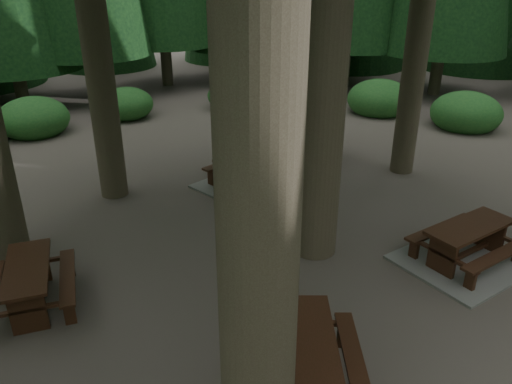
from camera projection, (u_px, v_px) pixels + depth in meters
ground at (288, 266)px, 9.35m from camera, size 80.00×80.00×0.00m
picnic_table_a at (466, 250)px, 9.37m from camera, size 2.36×1.96×0.79m
picnic_table_b at (29, 280)px, 8.09m from camera, size 1.80×2.04×0.75m
picnic_table_c at (251, 174)px, 12.70m from camera, size 2.85×2.51×0.85m
picnic_table_d at (300, 135)px, 14.66m from camera, size 2.59×2.55×0.87m
picnic_table_e at (308, 353)px, 6.53m from camera, size 2.23×2.31×0.78m
shrub_ring at (293, 222)px, 10.10m from camera, size 23.86×24.64×1.49m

